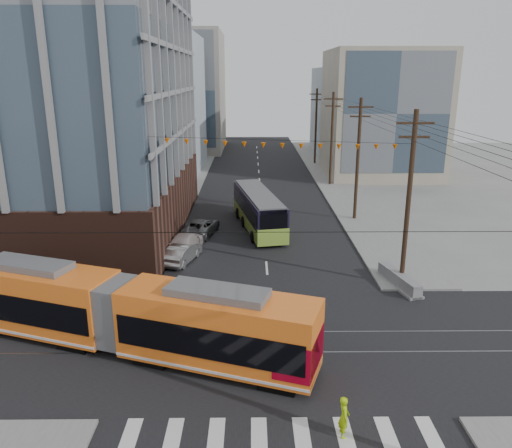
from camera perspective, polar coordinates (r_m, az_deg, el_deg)
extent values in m
plane|color=slate|center=(22.43, 2.39, -18.43)|extent=(160.00, 160.00, 0.00)
cube|color=#8C99A5|center=(72.20, -13.69, 13.16)|extent=(18.00, 16.00, 18.00)
cube|color=gray|center=(68.65, 14.15, 12.13)|extent=(14.00, 14.00, 16.00)
cube|color=gray|center=(91.28, -9.02, 14.69)|extent=(16.00, 18.00, 20.00)
cube|color=#8C99A5|center=(88.59, 12.15, 12.53)|extent=(16.00, 16.00, 14.00)
cylinder|color=black|center=(75.29, 6.85, 10.95)|extent=(0.30, 0.30, 11.00)
imported|color=#989898|center=(36.03, -8.44, -3.30)|extent=(2.56, 4.38, 1.36)
imported|color=#BCB0AD|center=(38.23, -8.08, -2.06)|extent=(2.68, 5.12, 1.42)
imported|color=#48494B|center=(42.02, -6.31, -0.31)|extent=(3.25, 5.24, 1.35)
imported|color=#AEDC0D|center=(19.93, 10.03, -20.87)|extent=(0.44, 0.63, 1.66)
cube|color=slate|center=(33.05, 16.04, -6.15)|extent=(2.00, 4.44, 0.87)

